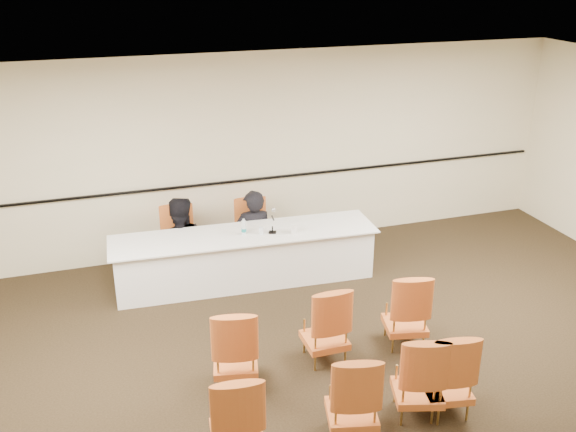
{
  "coord_description": "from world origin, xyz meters",
  "views": [
    {
      "loc": [
        -2.3,
        -4.93,
        4.28
      ],
      "look_at": [
        0.16,
        2.6,
        1.02
      ],
      "focal_mm": 40.0,
      "sensor_mm": 36.0,
      "label": 1
    }
  ],
  "objects_px": {
    "microphone": "(272,223)",
    "aud_chair_front_right": "(406,308)",
    "water_bottle": "(244,227)",
    "aud_chair_back_right": "(447,370)",
    "drinking_glass": "(261,231)",
    "aud_chair_front_left": "(235,346)",
    "panelist_main": "(254,242)",
    "aud_chair_front_mid": "(325,322)",
    "coffee_cup": "(294,229)",
    "panelist_second": "(180,251)",
    "aud_chair_back_mid": "(352,394)",
    "panel_table": "(245,257)",
    "panelist_second_chair": "(179,241)",
    "aud_chair_extra": "(419,374)",
    "aud_chair_back_left": "(236,414)",
    "panelist_main_chair": "(253,233)"
  },
  "relations": [
    {
      "from": "panelist_second",
      "to": "aud_chair_back_mid",
      "type": "relative_size",
      "value": 1.71
    },
    {
      "from": "drinking_glass",
      "to": "aud_chair_back_right",
      "type": "distance_m",
      "value": 3.36
    },
    {
      "from": "panelist_main",
      "to": "aud_chair_extra",
      "type": "relative_size",
      "value": 1.69
    },
    {
      "from": "panelist_second_chair",
      "to": "aud_chair_back_mid",
      "type": "bearing_deg",
      "value": -72.85
    },
    {
      "from": "panelist_second_chair",
      "to": "aud_chair_front_mid",
      "type": "relative_size",
      "value": 1.0
    },
    {
      "from": "aud_chair_back_mid",
      "to": "aud_chair_back_right",
      "type": "distance_m",
      "value": 1.03
    },
    {
      "from": "water_bottle",
      "to": "aud_chair_back_right",
      "type": "bearing_deg",
      "value": -69.61
    },
    {
      "from": "coffee_cup",
      "to": "aud_chair_back_mid",
      "type": "height_order",
      "value": "aud_chair_back_mid"
    },
    {
      "from": "drinking_glass",
      "to": "aud_chair_front_right",
      "type": "bearing_deg",
      "value": -59.73
    },
    {
      "from": "microphone",
      "to": "panelist_second_chair",
      "type": "bearing_deg",
      "value": 172.47
    },
    {
      "from": "panelist_main",
      "to": "aud_chair_front_mid",
      "type": "relative_size",
      "value": 1.69
    },
    {
      "from": "panelist_main_chair",
      "to": "aud_chair_back_mid",
      "type": "height_order",
      "value": "same"
    },
    {
      "from": "panelist_second",
      "to": "aud_chair_back_left",
      "type": "height_order",
      "value": "panelist_second"
    },
    {
      "from": "panel_table",
      "to": "panelist_second_chair",
      "type": "bearing_deg",
      "value": 147.1
    },
    {
      "from": "panelist_second",
      "to": "microphone",
      "type": "relative_size",
      "value": 5.25
    },
    {
      "from": "microphone",
      "to": "aud_chair_extra",
      "type": "relative_size",
      "value": 0.33
    },
    {
      "from": "drinking_glass",
      "to": "aud_chair_front_left",
      "type": "relative_size",
      "value": 0.11
    },
    {
      "from": "panelist_main_chair",
      "to": "aud_chair_front_mid",
      "type": "distance_m",
      "value": 2.62
    },
    {
      "from": "microphone",
      "to": "drinking_glass",
      "type": "relative_size",
      "value": 3.1
    },
    {
      "from": "microphone",
      "to": "aud_chair_front_right",
      "type": "distance_m",
      "value": 2.26
    },
    {
      "from": "panelist_second",
      "to": "panelist_second_chair",
      "type": "bearing_deg",
      "value": -0.0
    },
    {
      "from": "panel_table",
      "to": "aud_chair_front_mid",
      "type": "relative_size",
      "value": 3.83
    },
    {
      "from": "panelist_second",
      "to": "aud_chair_front_mid",
      "type": "bearing_deg",
      "value": 116.47
    },
    {
      "from": "panelist_main_chair",
      "to": "aud_chair_back_left",
      "type": "relative_size",
      "value": 1.0
    },
    {
      "from": "aud_chair_back_left",
      "to": "aud_chair_back_right",
      "type": "height_order",
      "value": "same"
    },
    {
      "from": "aud_chair_front_right",
      "to": "panelist_second",
      "type": "bearing_deg",
      "value": 141.98
    },
    {
      "from": "aud_chair_back_left",
      "to": "panelist_second_chair",
      "type": "bearing_deg",
      "value": 95.08
    },
    {
      "from": "water_bottle",
      "to": "aud_chair_front_mid",
      "type": "distance_m",
      "value": 2.13
    },
    {
      "from": "panelist_second",
      "to": "aud_chair_front_right",
      "type": "distance_m",
      "value": 3.47
    },
    {
      "from": "panelist_main",
      "to": "coffee_cup",
      "type": "relative_size",
      "value": 11.75
    },
    {
      "from": "aud_chair_front_left",
      "to": "aud_chair_back_mid",
      "type": "height_order",
      "value": "same"
    },
    {
      "from": "water_bottle",
      "to": "drinking_glass",
      "type": "relative_size",
      "value": 2.26
    },
    {
      "from": "water_bottle",
      "to": "aud_chair_extra",
      "type": "distance_m",
      "value": 3.37
    },
    {
      "from": "water_bottle",
      "to": "panelist_second_chair",
      "type": "bearing_deg",
      "value": 142.48
    },
    {
      "from": "aud_chair_extra",
      "to": "coffee_cup",
      "type": "bearing_deg",
      "value": 111.78
    },
    {
      "from": "panelist_second_chair",
      "to": "aud_chair_back_mid",
      "type": "height_order",
      "value": "same"
    },
    {
      "from": "panel_table",
      "to": "aud_chair_front_left",
      "type": "bearing_deg",
      "value": -104.06
    },
    {
      "from": "panelist_second_chair",
      "to": "aud_chair_front_left",
      "type": "relative_size",
      "value": 1.0
    },
    {
      "from": "panel_table",
      "to": "aud_chair_extra",
      "type": "height_order",
      "value": "aud_chair_extra"
    },
    {
      "from": "coffee_cup",
      "to": "aud_chair_back_mid",
      "type": "xyz_separation_m",
      "value": [
        -0.47,
        -3.13,
        -0.32
      ]
    },
    {
      "from": "water_bottle",
      "to": "aud_chair_extra",
      "type": "bearing_deg",
      "value": -73.93
    },
    {
      "from": "panelist_main",
      "to": "aud_chair_front_mid",
      "type": "xyz_separation_m",
      "value": [
        0.11,
        -2.62,
        0.14
      ]
    },
    {
      "from": "panelist_main_chair",
      "to": "aud_chair_back_right",
      "type": "relative_size",
      "value": 1.0
    },
    {
      "from": "panel_table",
      "to": "aud_chair_extra",
      "type": "distance_m",
      "value": 3.37
    },
    {
      "from": "panelist_main",
      "to": "panelist_second_chair",
      "type": "distance_m",
      "value": 1.09
    },
    {
      "from": "panel_table",
      "to": "aud_chair_back_left",
      "type": "distance_m",
      "value": 3.4
    },
    {
      "from": "microphone",
      "to": "coffee_cup",
      "type": "height_order",
      "value": "microphone"
    },
    {
      "from": "panelist_second",
      "to": "aud_chair_front_left",
      "type": "height_order",
      "value": "panelist_second"
    },
    {
      "from": "aud_chair_front_left",
      "to": "panelist_main_chair",
      "type": "bearing_deg",
      "value": 83.68
    },
    {
      "from": "microphone",
      "to": "aud_chair_back_left",
      "type": "xyz_separation_m",
      "value": [
        -1.3,
        -3.17,
        -0.41
      ]
    }
  ]
}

